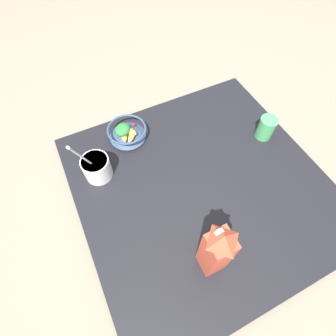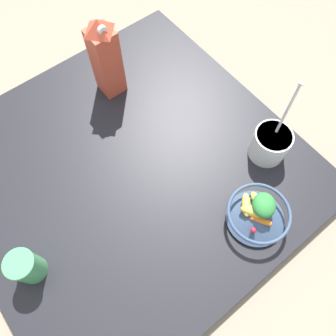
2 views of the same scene
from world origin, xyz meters
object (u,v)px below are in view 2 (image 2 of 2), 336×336
at_px(fruit_bowl, 258,214).
at_px(milk_carton, 105,58).
at_px(yogurt_tub, 270,143).
at_px(drinking_cup, 26,267).

height_order(fruit_bowl, milk_carton, milk_carton).
bearing_deg(yogurt_tub, drinking_cup, 170.15).
relative_size(milk_carton, drinking_cup, 2.61).
bearing_deg(yogurt_tub, fruit_bowl, -143.63).
distance_m(fruit_bowl, milk_carton, 0.67).
bearing_deg(fruit_bowl, yogurt_tub, 36.37).
xyz_separation_m(milk_carton, drinking_cup, (-0.52, -0.39, -0.09)).
xyz_separation_m(fruit_bowl, yogurt_tub, (0.18, 0.13, 0.02)).
xyz_separation_m(fruit_bowl, milk_carton, (-0.06, 0.66, 0.10)).
distance_m(milk_carton, drinking_cup, 0.66).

